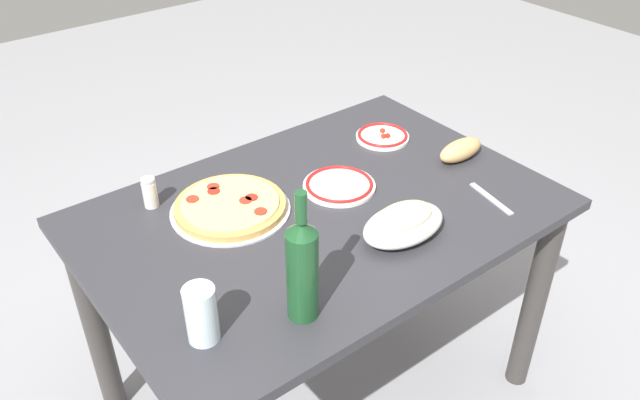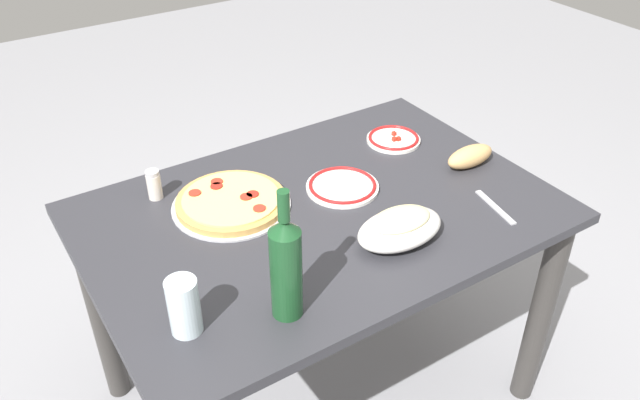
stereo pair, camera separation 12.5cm
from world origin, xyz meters
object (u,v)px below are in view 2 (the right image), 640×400
at_px(spice_shaker, 154,185).
at_px(pepperoni_pizza, 231,202).
at_px(bread_loaf, 470,156).
at_px(side_plate_far, 342,186).
at_px(baked_pasta_dish, 400,227).
at_px(side_plate_near, 393,139).
at_px(dining_table, 320,246).
at_px(water_glass, 184,306).
at_px(wine_bottle, 286,266).

bearing_deg(spice_shaker, pepperoni_pizza, -44.07).
xyz_separation_m(pepperoni_pizza, bread_loaf, (0.70, -0.19, 0.02)).
height_order(pepperoni_pizza, side_plate_far, pepperoni_pizza).
bearing_deg(baked_pasta_dish, bread_loaf, 23.11).
relative_size(pepperoni_pizza, side_plate_near, 1.90).
xyz_separation_m(dining_table, baked_pasta_dish, (0.10, -0.22, 0.17)).
xyz_separation_m(baked_pasta_dish, water_glass, (-0.58, -0.00, 0.03)).
bearing_deg(wine_bottle, bread_loaf, 17.43).
distance_m(baked_pasta_dish, side_plate_near, 0.52).
bearing_deg(side_plate_far, spice_shaker, 152.18).
height_order(wine_bottle, water_glass, wine_bottle).
bearing_deg(side_plate_near, water_glass, -154.92).
relative_size(side_plate_near, spice_shaker, 1.98).
xyz_separation_m(wine_bottle, side_plate_far, (0.38, 0.34, -0.12)).
height_order(side_plate_far, spice_shaker, spice_shaker).
relative_size(wine_bottle, side_plate_near, 1.87).
distance_m(wine_bottle, water_glass, 0.23).
bearing_deg(dining_table, side_plate_far, 25.07).
relative_size(baked_pasta_dish, wine_bottle, 0.75).
height_order(pepperoni_pizza, baked_pasta_dish, baked_pasta_dish).
bearing_deg(wine_bottle, side_plate_far, 41.97).
height_order(dining_table, side_plate_far, side_plate_far).
relative_size(wine_bottle, water_glass, 2.38).
xyz_separation_m(dining_table, water_glass, (-0.48, -0.22, 0.20)).
xyz_separation_m(water_glass, bread_loaf, (0.98, 0.17, -0.04)).
bearing_deg(wine_bottle, dining_table, 46.94).
distance_m(baked_pasta_dish, spice_shaker, 0.69).
distance_m(pepperoni_pizza, baked_pasta_dish, 0.47).
xyz_separation_m(pepperoni_pizza, wine_bottle, (-0.08, -0.44, 0.12)).
relative_size(baked_pasta_dish, spice_shaker, 2.76).
xyz_separation_m(dining_table, spice_shaker, (-0.35, 0.30, 0.17)).
distance_m(dining_table, bread_loaf, 0.53).
bearing_deg(dining_table, baked_pasta_dish, -66.91).
relative_size(dining_table, pepperoni_pizza, 3.84).
bearing_deg(spice_shaker, baked_pasta_dish, -49.07).
distance_m(side_plate_near, bread_loaf, 0.26).
relative_size(water_glass, side_plate_near, 0.79).
height_order(pepperoni_pizza, side_plate_near, pepperoni_pizza).
distance_m(pepperoni_pizza, side_plate_near, 0.60).
relative_size(wine_bottle, bread_loaf, 1.94).
distance_m(water_glass, spice_shaker, 0.54).
distance_m(dining_table, side_plate_far, 0.18).
height_order(side_plate_far, bread_loaf, bread_loaf).
bearing_deg(bread_loaf, wine_bottle, -162.57).
xyz_separation_m(baked_pasta_dish, side_plate_near, (0.31, 0.41, -0.03)).
bearing_deg(pepperoni_pizza, side_plate_near, 4.58).
relative_size(dining_table, water_glass, 9.28).
height_order(side_plate_near, bread_loaf, bread_loaf).
bearing_deg(water_glass, spice_shaker, 76.11).
height_order(pepperoni_pizza, wine_bottle, wine_bottle).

